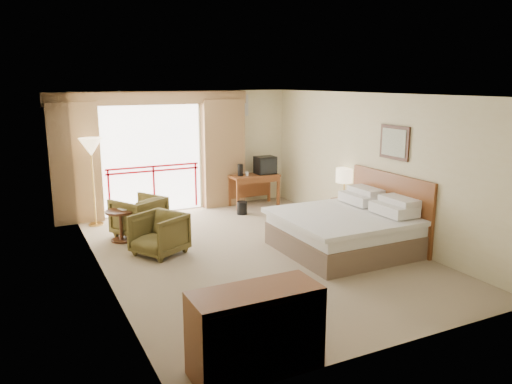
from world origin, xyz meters
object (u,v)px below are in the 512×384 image
nightstand (345,212)px  armchair_far (140,235)px  floor_lamp (91,150)px  armchair_near (160,254)px  table_lamp (344,176)px  bed (346,230)px  wastebasket (242,208)px  side_table (121,220)px  desk (253,181)px  tv (265,165)px  dresser (256,331)px

nightstand → armchair_far: nightstand is taller
armchair_far → floor_lamp: bearing=-89.9°
armchair_near → floor_lamp: floor_lamp is taller
nightstand → table_lamp: table_lamp is taller
bed → wastebasket: bearing=101.3°
armchair_far → side_table: bearing=-1.1°
desk → bed: bearing=-86.1°
bed → side_table: bed is taller
bed → armchair_far: 3.93m
table_lamp → side_table: bearing=167.7°
nightstand → wastebasket: size_ratio=1.92×
tv → wastebasket: 1.32m
side_table → tv: bearing=19.6°
nightstand → floor_lamp: floor_lamp is taller
tv → dresser: 7.08m
desk → dresser: bearing=-112.3°
floor_lamp → side_table: bearing=-79.3°
nightstand → dresser: dresser is taller
bed → desk: bearing=90.4°
desk → tv: 0.48m
nightstand → armchair_near: bearing=179.9°
side_table → dresser: bearing=-85.9°
bed → armchair_far: bearing=140.7°
tv → side_table: bearing=-178.9°
tv → floor_lamp: size_ratio=0.26×
tv → nightstand: bearing=-93.1°
nightstand → dresser: 5.58m
wastebasket → floor_lamp: (-3.06, 0.57, 1.41)m
tv → floor_lamp: floor_lamp is taller
nightstand → tv: (-0.64, 2.31, 0.68)m
tv → floor_lamp: (-3.94, 0.01, 0.59)m
side_table → table_lamp: bearing=-12.3°
table_lamp → armchair_near: (-3.89, -0.07, -1.03)m
table_lamp → tv: table_lamp is taller
nightstand → armchair_far: 4.13m
desk → wastebasket: 0.96m
armchair_near → nightstand: bearing=60.8°
table_lamp → wastebasket: table_lamp is taller
desk → dresser: 6.98m
nightstand → dresser: (-3.98, -3.92, 0.17)m
armchair_far → floor_lamp: floor_lamp is taller
floor_lamp → table_lamp: bearing=-26.3°
table_lamp → armchair_near: size_ratio=0.78×
bed → side_table: bearing=146.4°
bed → dresser: bearing=-139.2°
wastebasket → nightstand: bearing=-49.0°
nightstand → armchair_near: (-3.89, -0.02, -0.28)m
wastebasket → armchair_near: size_ratio=0.36×
tv → armchair_far: (-3.30, -1.10, -0.96)m
tv → side_table: (-3.69, -1.31, -0.56)m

